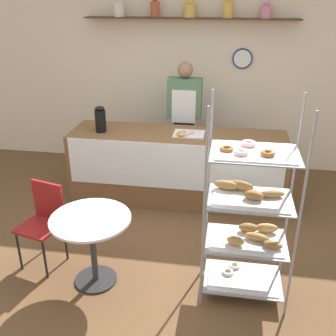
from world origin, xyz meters
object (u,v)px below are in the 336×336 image
person_worker (184,118)px  coffee_carafe (100,119)px  cafe_chair (44,216)px  cafe_table (92,234)px  pastry_rack (249,216)px  donut_tray_counter (186,133)px

person_worker → coffee_carafe: bearing=-143.8°
cafe_chair → coffee_carafe: coffee_carafe is taller
cafe_table → pastry_rack: bearing=4.6°
person_worker → coffee_carafe: size_ratio=5.12×
cafe_chair → donut_tray_counter: (1.25, 1.51, 0.42)m
cafe_chair → coffee_carafe: (0.15, 1.46, 0.56)m
coffee_carafe → donut_tray_counter: coffee_carafe is taller
pastry_rack → donut_tray_counter: (-0.74, 1.63, 0.15)m
pastry_rack → coffee_carafe: (-1.84, 1.58, 0.29)m
cafe_chair → coffee_carafe: size_ratio=2.58×
cafe_chair → donut_tray_counter: 2.00m
coffee_carafe → person_worker: bearing=36.2°
person_worker → cafe_chair: 2.50m
pastry_rack → person_worker: (-0.85, 2.31, 0.13)m
person_worker → cafe_table: person_worker is taller
coffee_carafe → donut_tray_counter: size_ratio=0.86×
cafe_table → cafe_chair: 0.63m
cafe_table → coffee_carafe: coffee_carafe is taller
coffee_carafe → donut_tray_counter: bearing=2.6°
cafe_table → donut_tray_counter: size_ratio=1.91×
donut_tray_counter → coffee_carafe: bearing=-177.4°
pastry_rack → coffee_carafe: pastry_rack is taller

